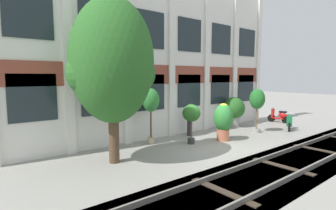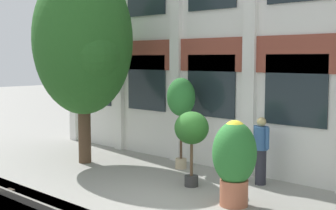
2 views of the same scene
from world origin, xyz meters
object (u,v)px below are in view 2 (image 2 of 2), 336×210
resident_by_doorway (261,149)px  broadleaf_tree (83,43)px  potted_plant_glazed_jar (234,156)px  potted_plant_terracotta_small (192,131)px  potted_plant_tall_urn (181,100)px

resident_by_doorway → broadleaf_tree: bearing=-55.7°
potted_plant_glazed_jar → potted_plant_terracotta_small: size_ratio=0.99×
broadleaf_tree → potted_plant_terracotta_small: (3.88, 0.18, -2.11)m
resident_by_doorway → potted_plant_tall_urn: bearing=-69.8°
broadleaf_tree → potted_plant_tall_urn: broadleaf_tree is taller
potted_plant_tall_urn → resident_by_doorway: potted_plant_tall_urn is taller
potted_plant_tall_urn → resident_by_doorway: 2.67m
potted_plant_glazed_jar → potted_plant_tall_urn: 3.50m
broadleaf_tree → potted_plant_glazed_jar: 5.98m
potted_plant_glazed_jar → resident_by_doorway: 1.84m
potted_plant_terracotta_small → resident_by_doorway: size_ratio=1.09×
broadleaf_tree → potted_plant_tall_urn: bearing=28.3°
broadleaf_tree → resident_by_doorway: bearing=16.1°
broadleaf_tree → potted_plant_terracotta_small: bearing=2.7°
potted_plant_tall_urn → resident_by_doorway: bearing=2.0°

